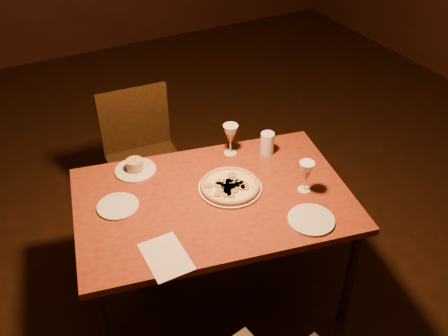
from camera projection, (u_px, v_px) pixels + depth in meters
name	position (u px, v px, depth m)	size (l,w,h in m)	color
floor	(245.00, 264.00, 3.01)	(7.00, 7.00, 0.00)	black
dining_table	(213.00, 207.00, 2.45)	(1.46, 1.09, 0.71)	#94391F
chair_far	(143.00, 154.00, 3.06)	(0.46, 0.46, 0.89)	black
pizza_plate	(230.00, 186.00, 2.45)	(0.31, 0.31, 0.03)	silver
ramekin_saucer	(135.00, 167.00, 2.57)	(0.21, 0.21, 0.07)	silver
wine_glass_far	(231.00, 140.00, 2.66)	(0.08, 0.08, 0.18)	#BA5B4D
wine_glass_right	(306.00, 177.00, 2.41)	(0.07, 0.07, 0.17)	#BA5B4D
water_tumbler	(267.00, 143.00, 2.68)	(0.07, 0.07, 0.12)	silver
side_plate_left	(118.00, 206.00, 2.35)	(0.20, 0.20, 0.01)	silver
side_plate_near	(311.00, 220.00, 2.28)	(0.22, 0.22, 0.01)	silver
menu_card	(166.00, 257.00, 2.10)	(0.17, 0.25, 0.00)	beige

